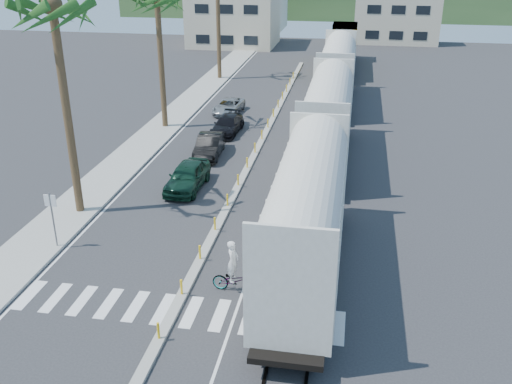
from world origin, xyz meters
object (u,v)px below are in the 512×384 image
(car_second, at_px, (209,145))
(cyclist, at_px, (235,276))
(street_sign, at_px, (52,212))
(car_lead, at_px, (187,176))

(car_second, height_order, cyclist, cyclist)
(car_second, xyz_separation_m, cyclist, (5.26, -16.36, 0.03))
(street_sign, relative_size, car_lead, 0.62)
(cyclist, bearing_deg, car_lead, 31.11)
(car_second, distance_m, cyclist, 17.18)
(car_second, bearing_deg, street_sign, -110.05)
(cyclist, bearing_deg, car_second, 22.74)
(car_lead, bearing_deg, cyclist, -61.85)
(car_second, bearing_deg, cyclist, -75.73)
(car_lead, xyz_separation_m, car_second, (-0.11, 5.89, -0.06))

